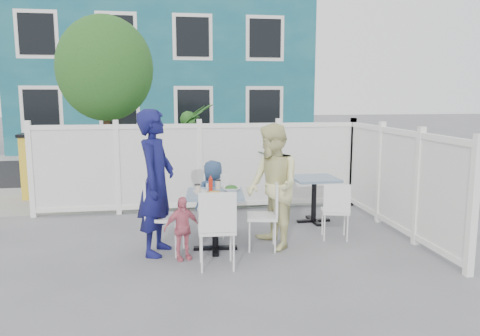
{
  "coord_description": "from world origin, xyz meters",
  "views": [
    {
      "loc": [
        -0.48,
        -5.97,
        2.13
      ],
      "look_at": [
        0.56,
        0.61,
        1.07
      ],
      "focal_mm": 35.0,
      "sensor_mm": 36.0,
      "label": 1
    }
  ],
  "objects": [
    {
      "name": "building",
      "position": [
        -0.5,
        14.0,
        3.0
      ],
      "size": [
        11.0,
        6.0,
        6.0
      ],
      "color": "#145066",
      "rests_on": "ground"
    },
    {
      "name": "utility_cabinet",
      "position": [
        -3.05,
        4.0,
        0.64
      ],
      "size": [
        0.7,
        0.52,
        1.27
      ],
      "primitive_type": "cube",
      "rotation": [
        0.0,
        0.0,
        0.04
      ],
      "color": "gold",
      "rests_on": "ground"
    },
    {
      "name": "chair_spare",
      "position": [
        1.94,
        0.38,
        0.49
      ],
      "size": [
        0.46,
        0.45,
        0.85
      ],
      "rotation": [
        0.0,
        0.0,
        -0.23
      ],
      "color": "white",
      "rests_on": "ground"
    },
    {
      "name": "chair_right",
      "position": [
        0.87,
        0.14,
        0.55
      ],
      "size": [
        0.48,
        0.49,
        0.94
      ],
      "rotation": [
        0.0,
        0.0,
        1.4
      ],
      "color": "white",
      "rests_on": "ground"
    },
    {
      "name": "chair_back",
      "position": [
        0.23,
        0.93,
        0.53
      ],
      "size": [
        0.53,
        0.52,
        0.92
      ],
      "rotation": [
        0.0,
        0.0,
        2.8
      ],
      "color": "white",
      "rests_on": "ground"
    },
    {
      "name": "plate_main",
      "position": [
        0.12,
        0.07,
        0.81
      ],
      "size": [
        0.26,
        0.26,
        0.02
      ],
      "primitive_type": "cylinder",
      "color": "white",
      "rests_on": "main_table"
    },
    {
      "name": "coffee_cup_a",
      "position": [
        -0.09,
        0.16,
        0.86
      ],
      "size": [
        0.08,
        0.08,
        0.12
      ],
      "primitive_type": "cylinder",
      "color": "beige",
      "rests_on": "main_table"
    },
    {
      "name": "ketchup_bottle",
      "position": [
        0.1,
        0.29,
        0.89
      ],
      "size": [
        0.06,
        0.06,
        0.18
      ],
      "primitive_type": "cylinder",
      "color": "red",
      "rests_on": "main_table"
    },
    {
      "name": "fence_back",
      "position": [
        0.1,
        2.4,
        0.78
      ],
      "size": [
        5.86,
        0.08,
        1.6
      ],
      "color": "white",
      "rests_on": "ground"
    },
    {
      "name": "salt_shaker",
      "position": [
        0.07,
        0.47,
        0.84
      ],
      "size": [
        0.03,
        0.03,
        0.08
      ],
      "primitive_type": "cylinder",
      "color": "white",
      "rests_on": "main_table"
    },
    {
      "name": "potted_shrub_a",
      "position": [
        -0.0,
        3.1,
        0.97
      ],
      "size": [
        1.14,
        1.14,
        1.94
      ],
      "primitive_type": "imported",
      "rotation": [
        0.0,
        0.0,
        4.66
      ],
      "color": "#1B4B16",
      "rests_on": "ground"
    },
    {
      "name": "tree",
      "position": [
        -1.6,
        3.3,
        2.59
      ],
      "size": [
        1.8,
        1.62,
        3.59
      ],
      "color": "#382316",
      "rests_on": "ground"
    },
    {
      "name": "far_sidewalk",
      "position": [
        0.0,
        10.6,
        0.01
      ],
      "size": [
        24.0,
        1.6,
        0.01
      ],
      "primitive_type": "cube",
      "color": "gray",
      "rests_on": "ground"
    },
    {
      "name": "chair_left",
      "position": [
        -0.6,
        0.22,
        0.59
      ],
      "size": [
        0.56,
        0.57,
        1.01
      ],
      "rotation": [
        0.0,
        0.0,
        -1.87
      ],
      "color": "white",
      "rests_on": "ground"
    },
    {
      "name": "salad_bowl",
      "position": [
        0.38,
        0.24,
        0.83
      ],
      "size": [
        0.24,
        0.24,
        0.06
      ],
      "primitive_type": "imported",
      "color": "white",
      "rests_on": "main_table"
    },
    {
      "name": "woman",
      "position": [
        0.94,
        0.18,
        0.87
      ],
      "size": [
        0.81,
        0.95,
        1.73
      ],
      "primitive_type": "imported",
      "rotation": [
        0.0,
        0.0,
        -1.37
      ],
      "color": "#D8D051",
      "rests_on": "ground"
    },
    {
      "name": "coffee_cup_b",
      "position": [
        0.22,
        0.45,
        0.86
      ],
      "size": [
        0.08,
        0.08,
        0.12
      ],
      "primitive_type": "cylinder",
      "color": "beige",
      "rests_on": "main_table"
    },
    {
      "name": "plate_side",
      "position": [
        -0.04,
        0.3,
        0.81
      ],
      "size": [
        0.2,
        0.2,
        0.01
      ],
      "primitive_type": "cylinder",
      "color": "white",
      "rests_on": "main_table"
    },
    {
      "name": "potted_shrub_b",
      "position": [
        1.32,
        3.0,
        0.71
      ],
      "size": [
        1.61,
        1.67,
        1.42
      ],
      "primitive_type": "imported",
      "rotation": [
        0.0,
        0.0,
        1.02
      ],
      "color": "#1B4B16",
      "rests_on": "ground"
    },
    {
      "name": "street",
      "position": [
        0.0,
        7.5,
        0.0
      ],
      "size": [
        24.0,
        5.0,
        0.01
      ],
      "primitive_type": "cube",
      "color": "black",
      "rests_on": "ground"
    },
    {
      "name": "boy",
      "position": [
        0.21,
        1.06,
        0.56
      ],
      "size": [
        0.63,
        0.5,
        1.12
      ],
      "primitive_type": "imported",
      "rotation": [
        0.0,
        0.0,
        3.43
      ],
      "color": "navy",
      "rests_on": "ground"
    },
    {
      "name": "ground",
      "position": [
        0.0,
        0.0,
        0.0
      ],
      "size": [
        80.0,
        80.0,
        0.0
      ],
      "primitive_type": "plane",
      "color": "slate"
    },
    {
      "name": "spare_table",
      "position": [
        1.92,
        1.35,
        0.59
      ],
      "size": [
        0.75,
        0.75,
        0.76
      ],
      "rotation": [
        0.0,
        0.0,
        0.04
      ],
      "color": "#4A6287",
      "rests_on": "ground"
    },
    {
      "name": "main_table",
      "position": [
        0.15,
        0.21,
        0.62
      ],
      "size": [
        0.83,
        0.83,
        0.81
      ],
      "rotation": [
        0.0,
        0.0,
        -0.09
      ],
      "color": "#4A6287",
      "rests_on": "ground"
    },
    {
      "name": "fence_right",
      "position": [
        3.0,
        0.6,
        0.78
      ],
      "size": [
        0.08,
        3.66,
        1.6
      ],
      "rotation": [
        0.0,
        0.0,
        1.57
      ],
      "color": "white",
      "rests_on": "ground"
    },
    {
      "name": "man",
      "position": [
        -0.63,
        0.2,
        0.97
      ],
      "size": [
        0.66,
        0.81,
        1.93
      ],
      "primitive_type": "imported",
      "rotation": [
        0.0,
        0.0,
        1.25
      ],
      "color": "#12134C",
      "rests_on": "ground"
    },
    {
      "name": "toddler",
      "position": [
        -0.31,
        -0.11,
        0.41
      ],
      "size": [
        0.53,
        0.34,
        0.83
      ],
      "primitive_type": "imported",
      "rotation": [
        0.0,
        0.0,
        0.32
      ],
      "color": "#DF6C81",
      "rests_on": "ground"
    },
    {
      "name": "chair_near",
      "position": [
        0.1,
        -0.53,
        0.57
      ],
      "size": [
        0.46,
        0.45,
        0.99
      ],
      "rotation": [
        0.0,
        0.0,
        -0.03
      ],
      "color": "white",
      "rests_on": "ground"
    },
    {
      "name": "pepper_shaker",
      "position": [
        0.11,
        0.48,
        0.84
      ],
      "size": [
        0.03,
        0.03,
        0.07
      ],
      "primitive_type": "cylinder",
      "color": "black",
      "rests_on": "main_table"
    },
    {
      "name": "near_sidewalk",
      "position": [
        0.0,
        3.8,
        0.01
      ],
      "size": [
        24.0,
        2.6,
        0.01
      ],
      "primitive_type": "cube",
      "color": "gray",
      "rests_on": "ground"
    }
  ]
}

